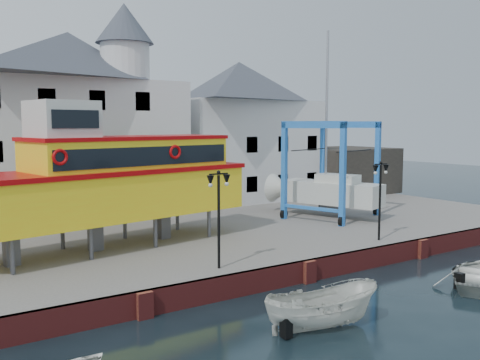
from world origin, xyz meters
TOP-DOWN VIEW (x-y plane):
  - ground at (0.00, 0.00)m, footprint 140.00×140.00m
  - hardstanding at (0.00, 11.00)m, footprint 44.00×22.00m
  - quay_wall at (-0.00, 0.10)m, footprint 44.00×0.47m
  - building_white_main at (-4.87, 18.39)m, footprint 14.00×8.30m
  - building_white_right at (9.00, 19.00)m, footprint 12.00×8.00m
  - shed_dark at (19.00, 17.00)m, footprint 8.00×7.00m
  - lamp_post_left at (-4.00, 1.20)m, footprint 1.12×0.32m
  - lamp_post_right at (6.00, 1.20)m, footprint 1.12×0.32m
  - tour_boat at (-7.24, 7.32)m, footprint 16.94×6.74m
  - travel_lift at (8.66, 8.57)m, footprint 6.77×8.29m
  - motorboat_a at (-3.26, -4.43)m, footprint 4.65×2.61m
  - motorboat_b at (6.28, -4.49)m, footprint 6.18×5.55m

SIDE VIEW (x-z plane):
  - ground at x=0.00m, z-range 0.00..0.00m
  - motorboat_a at x=-3.26m, z-range -0.85..0.85m
  - motorboat_b at x=6.28m, z-range -0.53..0.53m
  - hardstanding at x=0.00m, z-range 0.00..1.00m
  - quay_wall at x=0.00m, z-range 0.00..1.00m
  - shed_dark at x=19.00m, z-range 1.00..5.00m
  - travel_lift at x=8.66m, z-range -3.04..9.12m
  - lamp_post_left at x=-4.00m, z-range 2.07..6.27m
  - lamp_post_right at x=6.00m, z-range 2.07..6.27m
  - tour_boat at x=-7.24m, z-range 0.80..7.99m
  - building_white_right at x=9.00m, z-range 1.00..12.20m
  - building_white_main at x=-4.87m, z-range 0.34..14.34m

